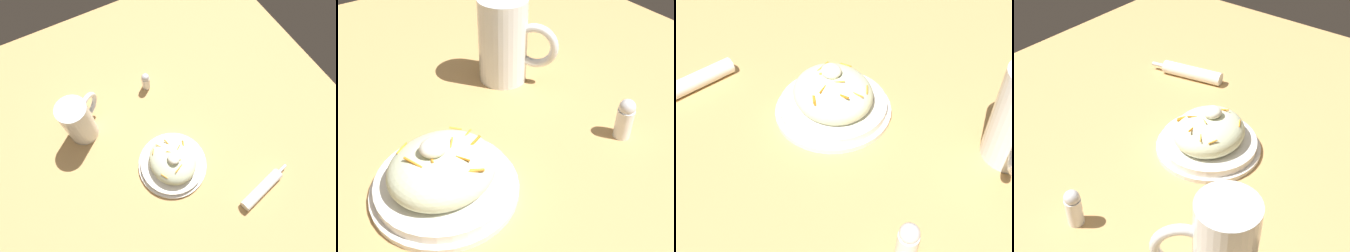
% 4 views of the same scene
% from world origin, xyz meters
% --- Properties ---
extents(ground_plane, '(1.43, 1.43, 0.00)m').
position_xyz_m(ground_plane, '(0.00, 0.00, 0.00)').
color(ground_plane, tan).
extents(salad_plate, '(0.22, 0.22, 0.10)m').
position_xyz_m(salad_plate, '(-0.03, -0.04, 0.03)').
color(salad_plate, white).
rests_on(salad_plate, ground_plane).
extents(beer_mug, '(0.12, 0.14, 0.17)m').
position_xyz_m(beer_mug, '(0.21, 0.16, 0.07)').
color(beer_mug, white).
rests_on(beer_mug, ground_plane).
extents(napkin_roll, '(0.07, 0.19, 0.03)m').
position_xyz_m(napkin_roll, '(-0.24, -0.24, 0.02)').
color(napkin_roll, white).
rests_on(napkin_roll, ground_plane).
extents(salt_shaker, '(0.03, 0.03, 0.07)m').
position_xyz_m(salt_shaker, '(0.27, -0.10, 0.04)').
color(salt_shaker, white).
rests_on(salt_shaker, ground_plane).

